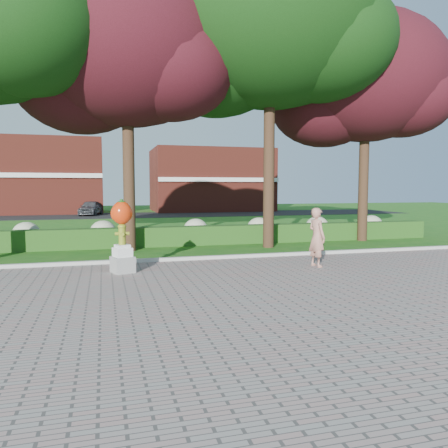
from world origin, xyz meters
The scene contains 14 objects.
ground centered at (0.00, 0.00, 0.00)m, with size 100.00×100.00×0.00m, color #1A5A16.
walkway centered at (0.00, -4.00, 0.02)m, with size 40.00×14.00×0.04m, color gray.
curb centered at (0.00, 3.00, 0.07)m, with size 40.00×0.18×0.15m, color #ADADA5.
lawn_hedge centered at (0.00, 7.00, 0.40)m, with size 24.00×0.70×0.80m, color #1B4112.
hydrangea_row centered at (0.57, 8.00, 0.55)m, with size 20.10×1.10×0.99m.
street centered at (0.00, 28.00, 0.01)m, with size 50.00×8.00×0.02m, color black.
building_left centered at (-10.00, 34.00, 3.50)m, with size 14.00×8.00×7.00m, color maroon.
building_right centered at (8.00, 34.00, 3.20)m, with size 12.00×8.00×6.40m, color maroon.
tree_mid_left centered at (-2.10, 6.08, 7.30)m, with size 8.25×7.04×10.69m.
tree_mid_right centered at (3.38, 5.60, 8.63)m, with size 9.75×8.32×12.64m.
tree_far_right centered at (8.40, 6.58, 6.97)m, with size 7.88×6.72×10.21m.
hydrant_sculpture centered at (-2.47, 1.41, 1.13)m, with size 0.71×0.71×2.07m.
woman centered at (3.24, 0.80, 0.93)m, with size 0.65×0.43×1.79m, color #AF7664.
parked_car centered at (-4.06, 28.94, 0.67)m, with size 1.53×3.80×1.30m, color #3F4247.
Camera 1 is at (-2.95, -11.06, 2.43)m, focal length 35.00 mm.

